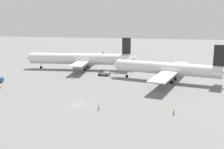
{
  "coord_description": "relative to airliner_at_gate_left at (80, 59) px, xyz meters",
  "views": [
    {
      "loc": [
        28.23,
        -74.16,
        25.68
      ],
      "look_at": [
        4.18,
        28.74,
        4.0
      ],
      "focal_mm": 42.78,
      "sensor_mm": 36.0,
      "label": 1
    }
  ],
  "objects": [
    {
      "name": "ground_crew_marshaller_foreground",
      "position": [
        48.58,
        -59.51,
        -4.69
      ],
      "size": [
        0.36,
        0.36,
        1.69
      ],
      "color": "#2D3351",
      "rests_on": "ground"
    },
    {
      "name": "ground_crew_ramp_agent_by_cones",
      "position": [
        27.32,
        -60.31,
        -4.73
      ],
      "size": [
        0.38,
        0.45,
        1.61
      ],
      "color": "#2D3351",
      "rests_on": "ground"
    },
    {
      "name": "airliner_at_gate_left",
      "position": [
        0.0,
        0.0,
        0.0
      ],
      "size": [
        58.55,
        38.88,
        16.82
      ],
      "color": "white",
      "rests_on": "ground"
    },
    {
      "name": "pushback_tug",
      "position": [
        16.17,
        -12.3,
        -4.31
      ],
      "size": [
        8.6,
        4.15,
        2.96
      ],
      "color": "gray",
      "rests_on": "ground"
    },
    {
      "name": "jet_bridge",
      "position": [
        2.11,
        26.95,
        -1.41
      ],
      "size": [
        3.84,
        17.23,
        5.94
      ],
      "color": "#B7B7BC",
      "rests_on": "ground"
    },
    {
      "name": "ground_plane",
      "position": [
        19.62,
        -57.06,
        -5.57
      ],
      "size": [
        600.0,
        600.0,
        0.0
      ],
      "primitive_type": "plane",
      "color": "slate"
    },
    {
      "name": "airliner_being_pushed",
      "position": [
        45.52,
        -18.38,
        -0.11
      ],
      "size": [
        49.79,
        48.95,
        16.3
      ],
      "color": "white",
      "rests_on": "ground"
    }
  ]
}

